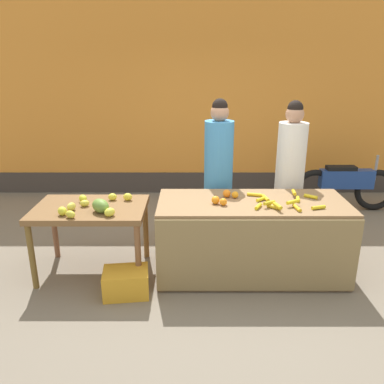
% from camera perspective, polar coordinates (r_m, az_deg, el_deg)
% --- Properties ---
extents(ground_plane, '(24.00, 24.00, 0.00)m').
position_cam_1_polar(ground_plane, '(4.35, 2.85, -11.60)').
color(ground_plane, '#756B5B').
extents(market_wall_back, '(8.66, 0.23, 3.29)m').
position_cam_1_polar(market_wall_back, '(6.60, 2.00, 13.68)').
color(market_wall_back, orange).
rests_on(market_wall_back, ground).
extents(fruit_stall_counter, '(1.97, 0.85, 0.82)m').
position_cam_1_polar(fruit_stall_counter, '(4.18, 8.99, -6.72)').
color(fruit_stall_counter, olive).
rests_on(fruit_stall_counter, ground).
extents(side_table_wooden, '(1.16, 0.76, 0.76)m').
position_cam_1_polar(side_table_wooden, '(4.18, -14.57, -3.23)').
color(side_table_wooden, brown).
rests_on(side_table_wooden, ground).
extents(banana_bunch_pile, '(0.74, 0.55, 0.07)m').
position_cam_1_polar(banana_bunch_pile, '(4.02, 13.47, -1.37)').
color(banana_bunch_pile, gold).
rests_on(banana_bunch_pile, fruit_stall_counter).
extents(orange_pile, '(0.30, 0.33, 0.08)m').
position_cam_1_polar(orange_pile, '(4.00, 5.07, -0.81)').
color(orange_pile, orange).
rests_on(orange_pile, fruit_stall_counter).
extents(mango_papaya_pile, '(0.69, 0.60, 0.14)m').
position_cam_1_polar(mango_papaya_pile, '(4.01, -13.94, -1.92)').
color(mango_papaya_pile, '#D6CE42').
rests_on(mango_papaya_pile, side_table_wooden).
extents(vendor_woman_blue_shirt, '(0.34, 0.34, 1.81)m').
position_cam_1_polar(vendor_woman_blue_shirt, '(4.60, 4.16, 2.50)').
color(vendor_woman_blue_shirt, '#33333D').
rests_on(vendor_woman_blue_shirt, ground).
extents(vendor_woman_white_shirt, '(0.34, 0.34, 1.79)m').
position_cam_1_polar(vendor_woman_white_shirt, '(4.75, 14.52, 2.33)').
color(vendor_woman_white_shirt, '#33333D').
rests_on(vendor_woman_white_shirt, ground).
extents(parked_motorcycle, '(1.60, 0.18, 0.88)m').
position_cam_1_polar(parked_motorcycle, '(6.34, 22.05, 0.90)').
color(parked_motorcycle, black).
rests_on(parked_motorcycle, ground).
extents(produce_crate, '(0.48, 0.37, 0.26)m').
position_cam_1_polar(produce_crate, '(3.95, -9.54, -13.05)').
color(produce_crate, gold).
rests_on(produce_crate, ground).
extents(produce_sack, '(0.47, 0.47, 0.49)m').
position_cam_1_polar(produce_sack, '(5.00, -2.50, -4.23)').
color(produce_sack, tan).
rests_on(produce_sack, ground).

